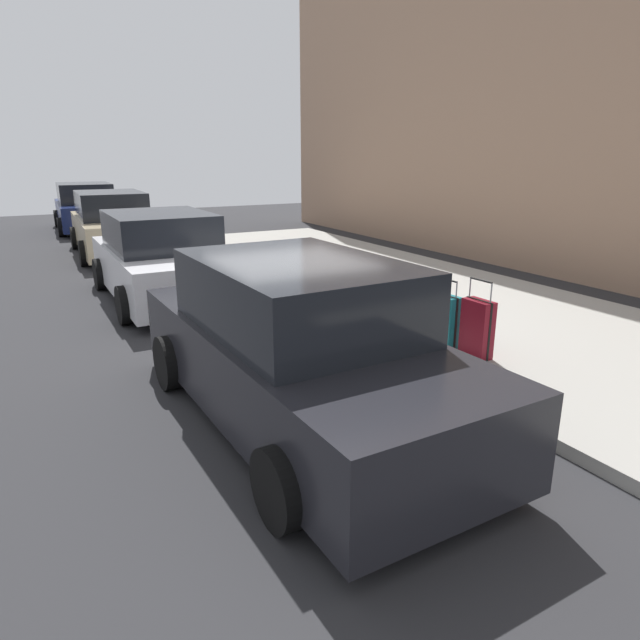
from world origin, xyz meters
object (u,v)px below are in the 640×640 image
at_px(parked_car_navy_3, 86,208).
at_px(parked_car_beige_2, 113,226).
at_px(suitcase_olive_5, 362,291).
at_px(parked_car_charcoal_0, 298,348).
at_px(suitcase_silver_4, 378,297).
at_px(parked_car_white_1, 162,259).
at_px(suitcase_teal_1, 446,321).
at_px(suitcase_red_2, 420,318).
at_px(fire_hydrant, 323,273).
at_px(bollard_post, 302,271).
at_px(suitcase_maroon_0, 477,329).
at_px(suitcase_black_3, 398,309).
at_px(suitcase_navy_6, 346,281).

bearing_deg(parked_car_navy_3, parked_car_beige_2, -180.00).
relative_size(parked_car_beige_2, parked_car_navy_3, 1.01).
distance_m(suitcase_olive_5, parked_car_charcoal_0, 3.90).
relative_size(suitcase_silver_4, parked_car_white_1, 0.23).
relative_size(suitcase_teal_1, suitcase_red_2, 1.60).
height_order(fire_hydrant, bollard_post, fire_hydrant).
height_order(suitcase_maroon_0, parked_car_navy_3, parked_car_navy_3).
relative_size(suitcase_maroon_0, suitcase_silver_4, 1.03).
distance_m(suitcase_red_2, suitcase_silver_4, 1.05).
relative_size(suitcase_teal_1, parked_car_white_1, 0.21).
distance_m(bollard_post, parked_car_beige_2, 6.99).
xyz_separation_m(parked_car_charcoal_0, parked_car_white_1, (5.71, -0.00, -0.02)).
bearing_deg(suitcase_black_3, parked_car_white_1, 32.80).
height_order(suitcase_silver_4, parked_car_charcoal_0, parked_car_charcoal_0).
bearing_deg(suitcase_navy_6, fire_hydrant, 3.59).
distance_m(suitcase_black_3, bollard_post, 3.00).
relative_size(suitcase_olive_5, fire_hydrant, 1.21).
height_order(suitcase_silver_4, parked_car_navy_3, parked_car_navy_3).
xyz_separation_m(suitcase_maroon_0, suitcase_black_3, (1.52, 0.12, -0.10)).
relative_size(suitcase_red_2, parked_car_beige_2, 0.12).
distance_m(suitcase_navy_6, parked_car_beige_2, 8.31).
xyz_separation_m(suitcase_silver_4, parked_car_charcoal_0, (-2.30, 2.55, 0.31)).
distance_m(suitcase_maroon_0, parked_car_beige_2, 11.38).
xyz_separation_m(suitcase_olive_5, suitcase_navy_6, (0.56, -0.03, 0.06)).
height_order(suitcase_teal_1, parked_car_beige_2, parked_car_beige_2).
height_order(suitcase_maroon_0, suitcase_olive_5, suitcase_maroon_0).
bearing_deg(bollard_post, parked_car_beige_2, 20.58).
xyz_separation_m(suitcase_olive_5, bollard_post, (1.89, 0.17, 0.02)).
distance_m(fire_hydrant, parked_car_charcoal_0, 4.92).
height_order(suitcase_maroon_0, suitcase_teal_1, suitcase_maroon_0).
bearing_deg(suitcase_teal_1, parked_car_charcoal_0, 105.96).
xyz_separation_m(suitcase_red_2, parked_car_beige_2, (10.05, 2.57, 0.38)).
height_order(suitcase_black_3, bollard_post, suitcase_black_3).
bearing_deg(suitcase_silver_4, suitcase_teal_1, -178.53).
distance_m(suitcase_black_3, parked_car_beige_2, 9.88).
distance_m(suitcase_teal_1, suitcase_navy_6, 2.68).
height_order(suitcase_navy_6, parked_car_navy_3, parked_car_navy_3).
relative_size(suitcase_silver_4, parked_car_navy_3, 0.21).
height_order(bollard_post, parked_car_navy_3, parked_car_navy_3).
bearing_deg(parked_car_charcoal_0, bollard_post, -27.28).
bearing_deg(suitcase_black_3, parked_car_charcoal_0, 124.57).
bearing_deg(suitcase_teal_1, suitcase_black_3, 2.35).
distance_m(suitcase_maroon_0, suitcase_red_2, 1.02).
xyz_separation_m(bollard_post, parked_car_white_1, (0.96, 2.45, 0.30)).
distance_m(suitcase_silver_4, parked_car_navy_3, 14.99).
height_order(suitcase_red_2, parked_car_navy_3, parked_car_navy_3).
relative_size(suitcase_silver_4, bollard_post, 1.53).
height_order(suitcase_maroon_0, fire_hydrant, suitcase_maroon_0).
xyz_separation_m(suitcase_black_3, parked_car_white_1, (3.96, 2.55, 0.35)).
height_order(suitcase_olive_5, parked_car_white_1, parked_car_white_1).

